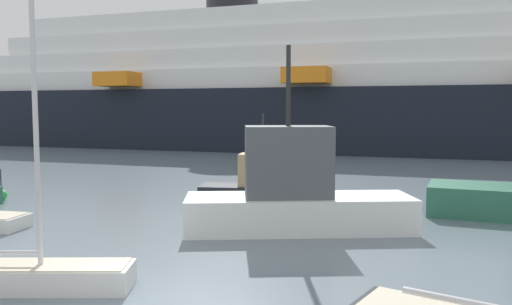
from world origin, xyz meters
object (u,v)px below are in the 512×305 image
Objects in this scene: fishing_boat_0 at (259,185)px; fishing_boat_1 at (295,194)px; sailboat_1 at (24,269)px; cruise_ship at (422,87)px; channel_buoy_1 at (1,195)px.

fishing_boat_0 is 0.64× the size of fishing_boat_1.
sailboat_1 is 50.85m from cruise_ship.
cruise_ship reaches higher than channel_buoy_1.
sailboat_1 reaches higher than fishing_boat_1.
fishing_boat_1 is 5.65× the size of channel_buoy_1.
fishing_boat_0 is at bearing -100.67° from cruise_ship.
channel_buoy_1 is at bearing -116.45° from cruise_ship.
fishing_boat_1 reaches higher than channel_buoy_1.
channel_buoy_1 is at bearing 117.72° from sailboat_1.
fishing_boat_1 is at bearing -69.23° from fishing_boat_0.
fishing_boat_1 is at bearing -95.01° from cruise_ship.
cruise_ship is (10.22, 49.38, 6.54)m from sailboat_1.
channel_buoy_1 is (-12.97, -3.18, -0.60)m from fishing_boat_0.
sailboat_1 is at bearing 38.44° from fishing_boat_1.
fishing_boat_1 is (5.31, 8.65, 0.88)m from sailboat_1.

